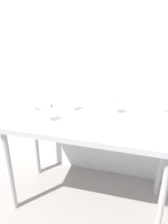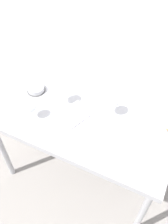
# 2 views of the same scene
# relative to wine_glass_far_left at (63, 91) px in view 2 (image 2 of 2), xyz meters

# --- Properties ---
(ground_plane) EXTENTS (6.00, 6.00, 0.00)m
(ground_plane) POSITION_rel_wine_glass_far_left_xyz_m (0.18, -0.10, -1.03)
(ground_plane) COLOR gray
(back_wall) EXTENTS (3.80, 0.04, 2.60)m
(back_wall) POSITION_rel_wine_glass_far_left_xyz_m (0.18, 0.39, 0.27)
(back_wall) COLOR silver
(back_wall) RESTS_ON ground_plane
(steel_counter) EXTENTS (1.40, 0.65, 0.90)m
(steel_counter) POSITION_rel_wine_glass_far_left_xyz_m (0.18, -0.10, -0.23)
(steel_counter) COLOR #B0B0B5
(steel_counter) RESTS_ON ground_plane
(wine_glass_far_left) EXTENTS (0.10, 0.10, 0.18)m
(wine_glass_far_left) POSITION_rel_wine_glass_far_left_xyz_m (0.00, 0.00, 0.00)
(wine_glass_far_left) COLOR white
(wine_glass_far_left) RESTS_ON steel_counter
(wine_glass_far_right) EXTENTS (0.09, 0.09, 0.18)m
(wine_glass_far_right) POSITION_rel_wine_glass_far_left_xyz_m (0.37, 0.05, 0.00)
(wine_glass_far_right) COLOR white
(wine_glass_far_right) RESTS_ON steel_counter
(wine_glass_near_left) EXTENTS (0.09, 0.09, 0.16)m
(wine_glass_near_left) POSITION_rel_wine_glass_far_left_xyz_m (-0.13, -0.23, -0.01)
(wine_glass_near_left) COLOR white
(wine_glass_near_left) RESTS_ON steel_counter
(open_notebook) EXTENTS (0.43, 0.34, 0.01)m
(open_notebook) POSITION_rel_wine_glass_far_left_xyz_m (0.22, -0.10, -0.12)
(open_notebook) COLOR white
(open_notebook) RESTS_ON steel_counter
(tasting_sheet_upper) EXTENTS (0.26, 0.30, 0.00)m
(tasting_sheet_upper) POSITION_rel_wine_glass_far_left_xyz_m (0.62, -0.13, -0.12)
(tasting_sheet_upper) COLOR white
(tasting_sheet_upper) RESTS_ON steel_counter
(tasting_bowl) EXTENTS (0.15, 0.15, 0.05)m
(tasting_bowl) POSITION_rel_wine_glass_far_left_xyz_m (-0.27, 0.02, -0.10)
(tasting_bowl) COLOR #4C4C4C
(tasting_bowl) RESTS_ON steel_counter
(decanter_funnel) EXTENTS (0.09, 0.09, 0.14)m
(decanter_funnel) POSITION_rel_wine_glass_far_left_xyz_m (0.78, 0.02, -0.08)
(decanter_funnel) COLOR silver
(decanter_funnel) RESTS_ON steel_counter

